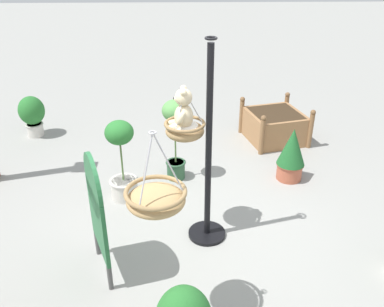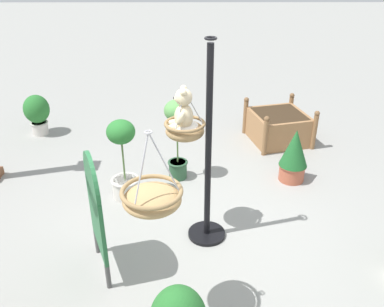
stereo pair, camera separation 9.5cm
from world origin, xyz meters
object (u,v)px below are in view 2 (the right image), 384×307
at_px(potted_plant_bushy_green, 177,133).
at_px(display_sign_board, 95,205).
at_px(teddy_bear, 183,112).
at_px(potted_plant_conical_shrub, 123,160).
at_px(potted_plant_trailing_ivy, 37,112).
at_px(wooden_planter_box, 278,126).
at_px(hanging_basket_with_teddy, 185,129).
at_px(hanging_basket_left_high, 152,198).
at_px(display_pole_central, 208,185).
at_px(potted_plant_fern_front, 294,155).

height_order(potted_plant_bushy_green, display_sign_board, display_sign_board).
bearing_deg(potted_plant_bushy_green, teddy_bear, -175.10).
distance_m(potted_plant_bushy_green, potted_plant_conical_shrub, 0.87).
bearing_deg(potted_plant_trailing_ivy, potted_plant_conical_shrub, -137.85).
height_order(wooden_planter_box, potted_plant_trailing_ivy, potted_plant_trailing_ivy).
relative_size(hanging_basket_with_teddy, display_sign_board, 0.39).
bearing_deg(hanging_basket_left_high, teddy_bear, -9.53).
bearing_deg(potted_plant_bushy_green, hanging_basket_left_high, 177.21).
distance_m(display_pole_central, display_sign_board, 1.26).
bearing_deg(hanging_basket_left_high, display_pole_central, -22.83).
xyz_separation_m(hanging_basket_left_high, potted_plant_trailing_ivy, (4.04, 2.40, -0.92)).
relative_size(potted_plant_bushy_green, potted_plant_trailing_ivy, 1.65).
bearing_deg(hanging_basket_left_high, potted_plant_fern_front, -36.22).
relative_size(hanging_basket_with_teddy, potted_plant_fern_front, 0.69).
distance_m(wooden_planter_box, potted_plant_fern_front, 1.32).
relative_size(hanging_basket_with_teddy, wooden_planter_box, 0.48).
bearing_deg(potted_plant_fern_front, potted_plant_trailing_ivy, 69.04).
distance_m(teddy_bear, potted_plant_bushy_green, 1.43).
height_order(potted_plant_fern_front, potted_plant_bushy_green, potted_plant_bushy_green).
relative_size(wooden_planter_box, potted_plant_conical_shrub, 1.03).
distance_m(display_pole_central, potted_plant_fern_front, 1.82).
xyz_separation_m(teddy_bear, wooden_planter_box, (2.42, -1.60, -1.25)).
distance_m(display_pole_central, potted_plant_conical_shrub, 1.37).
bearing_deg(potted_plant_fern_front, hanging_basket_with_teddy, 125.74).
relative_size(potted_plant_conical_shrub, potted_plant_trailing_ivy, 1.53).
xyz_separation_m(teddy_bear, potted_plant_conical_shrub, (0.69, 0.80, -0.96)).
height_order(hanging_basket_left_high, potted_plant_bushy_green, hanging_basket_left_high).
height_order(teddy_bear, potted_plant_fern_front, teddy_bear).
bearing_deg(potted_plant_bushy_green, potted_plant_conical_shrub, 124.87).
bearing_deg(wooden_planter_box, display_pole_central, 152.61).
distance_m(potted_plant_conical_shrub, potted_plant_trailing_ivy, 2.72).
xyz_separation_m(hanging_basket_with_teddy, teddy_bear, (-0.00, 0.02, 0.20)).
bearing_deg(potted_plant_fern_front, potted_plant_conical_shrub, 99.94).
xyz_separation_m(potted_plant_bushy_green, display_sign_board, (-1.88, 0.75, 0.10)).
distance_m(potted_plant_fern_front, potted_plant_bushy_green, 1.69).
bearing_deg(display_pole_central, potted_plant_trailing_ivy, 45.39).
height_order(hanging_basket_with_teddy, teddy_bear, teddy_bear).
xyz_separation_m(hanging_basket_left_high, wooden_planter_box, (3.74, -1.83, -1.06)).
bearing_deg(potted_plant_fern_front, hanging_basket_left_high, 143.78).
height_order(hanging_basket_left_high, potted_plant_fern_front, hanging_basket_left_high).
bearing_deg(display_pole_central, hanging_basket_left_high, 157.17).
relative_size(teddy_bear, potted_plant_trailing_ivy, 0.64).
bearing_deg(hanging_basket_with_teddy, display_pole_central, -120.96).
height_order(display_pole_central, potted_plant_fern_front, display_pole_central).
distance_m(hanging_basket_with_teddy, potted_plant_bushy_green, 1.33).
xyz_separation_m(wooden_planter_box, display_sign_board, (-3.12, 2.46, 0.55)).
relative_size(hanging_basket_left_high, potted_plant_trailing_ivy, 0.92).
distance_m(hanging_basket_left_high, potted_plant_conical_shrub, 2.24).
bearing_deg(potted_plant_fern_front, potted_plant_bushy_green, 87.47).
relative_size(hanging_basket_with_teddy, hanging_basket_left_high, 0.82).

